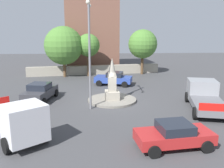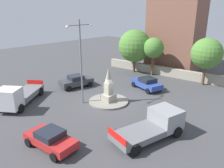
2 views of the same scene
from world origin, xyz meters
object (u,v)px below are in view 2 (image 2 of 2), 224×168
at_px(monument, 108,87).
at_px(tree_near_wall, 153,48).
at_px(truck_white_parked_left, 17,96).
at_px(tree_far_corner, 135,46).
at_px(car_red_far_side, 50,139).
at_px(car_blue_near_island, 147,83).
at_px(truck_grey_waiting, 155,125).
at_px(tree_mid_cluster, 207,54).
at_px(streetlamp, 81,56).
at_px(car_dark_grey_parked_right, 76,81).
at_px(corner_building, 176,32).

relative_size(monument, tree_near_wall, 0.65).
distance_m(truck_white_parked_left, tree_far_corner, 18.09).
distance_m(monument, car_red_far_side, 8.92).
height_order(car_blue_near_island, tree_near_wall, tree_near_wall).
relative_size(truck_grey_waiting, tree_near_wall, 1.11).
distance_m(tree_mid_cluster, tree_far_corner, 10.20).
xyz_separation_m(car_red_far_side, tree_near_wall, (-19.76, -5.04, 3.21)).
relative_size(streetlamp, tree_far_corner, 1.31).
distance_m(car_blue_near_island, tree_mid_cluster, 8.20).
bearing_deg(streetlamp, truck_white_parked_left, -38.95).
height_order(tree_near_wall, tree_mid_cluster, tree_mid_cluster).
bearing_deg(car_red_far_side, streetlamp, -145.38).
bearing_deg(truck_grey_waiting, car_red_far_side, -34.58).
height_order(tree_mid_cluster, tree_far_corner, tree_far_corner).
bearing_deg(truck_grey_waiting, monument, -106.85).
relative_size(monument, car_dark_grey_parked_right, 0.83).
relative_size(car_dark_grey_parked_right, tree_mid_cluster, 0.72).
xyz_separation_m(monument, corner_building, (-16.98, -2.17, 4.13)).
bearing_deg(streetlamp, monument, 138.32).
distance_m(car_blue_near_island, tree_far_corner, 8.32).
height_order(car_dark_grey_parked_right, truck_grey_waiting, truck_grey_waiting).
xyz_separation_m(monument, tree_mid_cluster, (-12.22, 4.75, 2.39)).
height_order(streetlamp, truck_grey_waiting, streetlamp).
bearing_deg(car_blue_near_island, car_red_far_side, 8.58).
bearing_deg(car_red_far_side, tree_far_corner, -157.39).
xyz_separation_m(corner_building, tree_far_corner, (6.05, -3.20, -1.81)).
height_order(monument, car_blue_near_island, monument).
distance_m(monument, corner_building, 17.61).
bearing_deg(car_dark_grey_parked_right, tree_far_corner, 175.90).
relative_size(streetlamp, tree_mid_cluster, 1.41).
distance_m(car_blue_near_island, car_red_far_side, 14.61).
xyz_separation_m(car_red_far_side, truck_white_parked_left, (-1.52, -8.46, 0.35)).
relative_size(streetlamp, truck_white_parked_left, 1.35).
height_order(streetlamp, car_red_far_side, streetlamp).
bearing_deg(car_blue_near_island, truck_white_parked_left, -25.93).
bearing_deg(tree_far_corner, truck_white_parked_left, -1.25).
height_order(truck_white_parked_left, tree_far_corner, tree_far_corner).
distance_m(truck_white_parked_left, tree_near_wall, 18.78).
xyz_separation_m(corner_building, tree_mid_cluster, (4.76, 6.91, -1.74)).
distance_m(monument, car_dark_grey_parked_right, 6.20).
bearing_deg(truck_white_parked_left, car_red_far_side, 79.79).
xyz_separation_m(truck_white_parked_left, corner_building, (-23.91, 3.59, 4.69)).
distance_m(monument, streetlamp, 4.27).
bearing_deg(corner_building, truck_grey_waiting, 25.74).
bearing_deg(truck_white_parked_left, truck_grey_waiting, 110.50).
relative_size(corner_building, tree_near_wall, 2.13).
xyz_separation_m(car_red_far_side, corner_building, (-25.43, -4.87, 5.04)).
height_order(corner_building, tree_far_corner, corner_building).
height_order(truck_grey_waiting, tree_far_corner, tree_far_corner).
distance_m(car_blue_near_island, truck_grey_waiting, 10.43).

